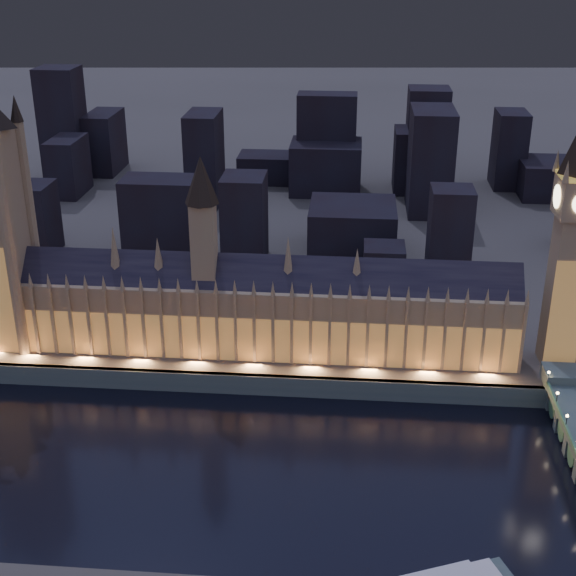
{
  "coord_description": "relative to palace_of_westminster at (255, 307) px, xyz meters",
  "views": [
    {
      "loc": [
        28.51,
        -218.38,
        158.8
      ],
      "look_at": [
        5.0,
        55.0,
        38.0
      ],
      "focal_mm": 50.0,
      "sensor_mm": 36.0,
      "label": 1
    }
  ],
  "objects": [
    {
      "name": "ground_plane",
      "position": [
        8.46,
        -61.74,
        -26.37
      ],
      "size": [
        2000.0,
        2000.0,
        0.0
      ],
      "primitive_type": "plane",
      "color": "black",
      "rests_on": "ground"
    },
    {
      "name": "north_bank",
      "position": [
        8.46,
        458.26,
        -22.37
      ],
      "size": [
        2000.0,
        960.0,
        8.0
      ],
      "primitive_type": "cube",
      "color": "#48413D",
      "rests_on": "ground"
    },
    {
      "name": "embankment_wall",
      "position": [
        8.46,
        -20.74,
        -22.37
      ],
      "size": [
        2000.0,
        2.5,
        8.0
      ],
      "primitive_type": "cube",
      "color": "#425558",
      "rests_on": "ground"
    },
    {
      "name": "palace_of_westminster",
      "position": [
        0.0,
        0.0,
        0.0
      ],
      "size": [
        202.0,
        21.69,
        78.0
      ],
      "color": "#9F765C",
      "rests_on": "north_bank"
    },
    {
      "name": "city_backdrop",
      "position": [
        41.13,
        184.65,
        4.75
      ],
      "size": [
        433.24,
        215.63,
        72.78
      ],
      "color": "black",
      "rests_on": "north_bank"
    }
  ]
}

